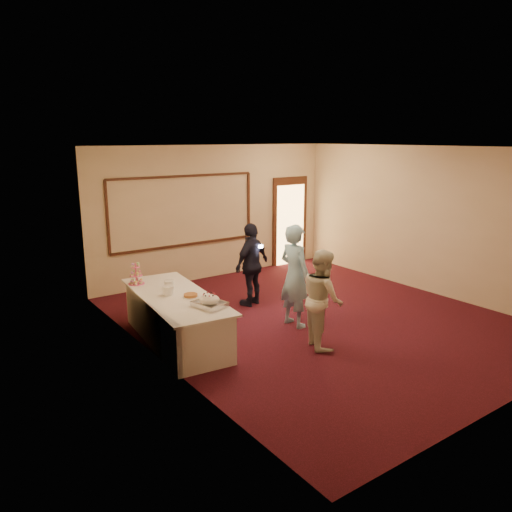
{
  "coord_description": "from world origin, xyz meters",
  "views": [
    {
      "loc": [
        -5.75,
        -6.21,
        3.17
      ],
      "look_at": [
        -0.88,
        0.67,
        1.15
      ],
      "focal_mm": 35.0,
      "sensor_mm": 36.0,
      "label": 1
    }
  ],
  "objects_px": {
    "man": "(295,276)",
    "woman": "(322,298)",
    "plate_stack_a": "(168,290)",
    "buffet_table": "(176,318)",
    "pavlova_tray": "(209,301)",
    "guest": "(252,264)",
    "tart": "(191,296)",
    "cupcake_stand": "(136,276)",
    "plate_stack_b": "(169,284)"
  },
  "relations": [
    {
      "from": "man",
      "to": "guest",
      "type": "relative_size",
      "value": 1.11
    },
    {
      "from": "plate_stack_a",
      "to": "plate_stack_b",
      "type": "bearing_deg",
      "value": 61.2
    },
    {
      "from": "buffet_table",
      "to": "plate_stack_b",
      "type": "distance_m",
      "value": 0.58
    },
    {
      "from": "cupcake_stand",
      "to": "plate_stack_a",
      "type": "height_order",
      "value": "cupcake_stand"
    },
    {
      "from": "plate_stack_b",
      "to": "guest",
      "type": "relative_size",
      "value": 0.11
    },
    {
      "from": "tart",
      "to": "man",
      "type": "xyz_separation_m",
      "value": [
        1.82,
        -0.3,
        0.09
      ]
    },
    {
      "from": "tart",
      "to": "pavlova_tray",
      "type": "bearing_deg",
      "value": -87.95
    },
    {
      "from": "woman",
      "to": "guest",
      "type": "xyz_separation_m",
      "value": [
        0.24,
        2.23,
        0.03
      ]
    },
    {
      "from": "tart",
      "to": "man",
      "type": "bearing_deg",
      "value": -9.31
    },
    {
      "from": "tart",
      "to": "man",
      "type": "height_order",
      "value": "man"
    },
    {
      "from": "tart",
      "to": "guest",
      "type": "distance_m",
      "value": 2.12
    },
    {
      "from": "plate_stack_a",
      "to": "guest",
      "type": "relative_size",
      "value": 0.11
    },
    {
      "from": "pavlova_tray",
      "to": "plate_stack_b",
      "type": "bearing_deg",
      "value": 94.8
    },
    {
      "from": "buffet_table",
      "to": "guest",
      "type": "bearing_deg",
      "value": 21.46
    },
    {
      "from": "plate_stack_a",
      "to": "pavlova_tray",
      "type": "bearing_deg",
      "value": -73.27
    },
    {
      "from": "pavlova_tray",
      "to": "woman",
      "type": "xyz_separation_m",
      "value": [
        1.6,
        -0.67,
        -0.08
      ]
    },
    {
      "from": "cupcake_stand",
      "to": "guest",
      "type": "bearing_deg",
      "value": -3.35
    },
    {
      "from": "buffet_table",
      "to": "tart",
      "type": "height_order",
      "value": "tart"
    },
    {
      "from": "plate_stack_a",
      "to": "guest",
      "type": "height_order",
      "value": "guest"
    },
    {
      "from": "cupcake_stand",
      "to": "man",
      "type": "xyz_separation_m",
      "value": [
        2.23,
        -1.45,
        -0.03
      ]
    },
    {
      "from": "cupcake_stand",
      "to": "guest",
      "type": "relative_size",
      "value": 0.25
    },
    {
      "from": "pavlova_tray",
      "to": "man",
      "type": "distance_m",
      "value": 1.82
    },
    {
      "from": "cupcake_stand",
      "to": "plate_stack_b",
      "type": "height_order",
      "value": "cupcake_stand"
    },
    {
      "from": "buffet_table",
      "to": "plate_stack_a",
      "type": "distance_m",
      "value": 0.47
    },
    {
      "from": "buffet_table",
      "to": "tart",
      "type": "distance_m",
      "value": 0.49
    },
    {
      "from": "guest",
      "to": "cupcake_stand",
      "type": "bearing_deg",
      "value": -22.28
    },
    {
      "from": "plate_stack_a",
      "to": "tart",
      "type": "distance_m",
      "value": 0.39
    },
    {
      "from": "buffet_table",
      "to": "plate_stack_a",
      "type": "height_order",
      "value": "plate_stack_a"
    },
    {
      "from": "plate_stack_a",
      "to": "woman",
      "type": "bearing_deg",
      "value": -39.16
    },
    {
      "from": "plate_stack_a",
      "to": "man",
      "type": "distance_m",
      "value": 2.15
    },
    {
      "from": "pavlova_tray",
      "to": "tart",
      "type": "relative_size",
      "value": 2.15
    },
    {
      "from": "pavlova_tray",
      "to": "cupcake_stand",
      "type": "height_order",
      "value": "cupcake_stand"
    },
    {
      "from": "plate_stack_b",
      "to": "man",
      "type": "xyz_separation_m",
      "value": [
        1.9,
        -0.89,
        0.04
      ]
    },
    {
      "from": "buffet_table",
      "to": "woman",
      "type": "distance_m",
      "value": 2.31
    },
    {
      "from": "plate_stack_a",
      "to": "tart",
      "type": "height_order",
      "value": "plate_stack_a"
    },
    {
      "from": "tart",
      "to": "woman",
      "type": "xyz_separation_m",
      "value": [
        1.62,
        -1.21,
        -0.03
      ]
    },
    {
      "from": "buffet_table",
      "to": "tart",
      "type": "bearing_deg",
      "value": -56.92
    },
    {
      "from": "buffet_table",
      "to": "man",
      "type": "xyz_separation_m",
      "value": [
        1.97,
        -0.53,
        0.5
      ]
    },
    {
      "from": "plate_stack_a",
      "to": "woman",
      "type": "distance_m",
      "value": 2.39
    },
    {
      "from": "tart",
      "to": "woman",
      "type": "height_order",
      "value": "woman"
    },
    {
      "from": "cupcake_stand",
      "to": "guest",
      "type": "distance_m",
      "value": 2.27
    },
    {
      "from": "buffet_table",
      "to": "pavlova_tray",
      "type": "distance_m",
      "value": 0.91
    },
    {
      "from": "buffet_table",
      "to": "man",
      "type": "distance_m",
      "value": 2.1
    },
    {
      "from": "buffet_table",
      "to": "cupcake_stand",
      "type": "height_order",
      "value": "cupcake_stand"
    },
    {
      "from": "woman",
      "to": "guest",
      "type": "relative_size",
      "value": 0.96
    },
    {
      "from": "man",
      "to": "woman",
      "type": "relative_size",
      "value": 1.15
    },
    {
      "from": "buffet_table",
      "to": "woman",
      "type": "height_order",
      "value": "woman"
    },
    {
      "from": "pavlova_tray",
      "to": "plate_stack_b",
      "type": "distance_m",
      "value": 1.14
    },
    {
      "from": "woman",
      "to": "plate_stack_a",
      "type": "bearing_deg",
      "value": 73.81
    },
    {
      "from": "cupcake_stand",
      "to": "tart",
      "type": "distance_m",
      "value": 1.23
    }
  ]
}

